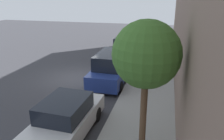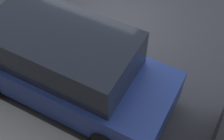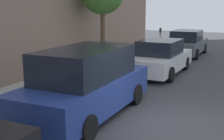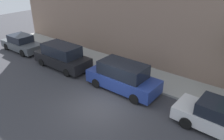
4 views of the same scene
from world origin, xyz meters
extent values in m
plane|color=#38383D|center=(0.00, 0.00, 0.00)|extent=(60.00, 60.00, 0.00)
cube|color=navy|center=(2.45, 0.17, 0.64)|extent=(1.91, 4.90, 0.84)
cube|color=black|center=(2.45, 0.17, 1.48)|extent=(1.68, 3.10, 0.84)
cylinder|color=black|center=(1.55, 1.69, 0.32)|extent=(0.22, 0.64, 0.64)
cylinder|color=black|center=(1.55, -1.35, 0.32)|extent=(0.22, 0.64, 0.64)
camera|label=1|loc=(5.79, -12.65, 5.31)|focal=35.00mm
camera|label=2|loc=(5.79, 3.15, 6.12)|focal=50.00mm
camera|label=3|loc=(-1.79, 7.44, 3.04)|focal=50.00mm
camera|label=4|loc=(-7.86, -7.09, 7.53)|focal=35.00mm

